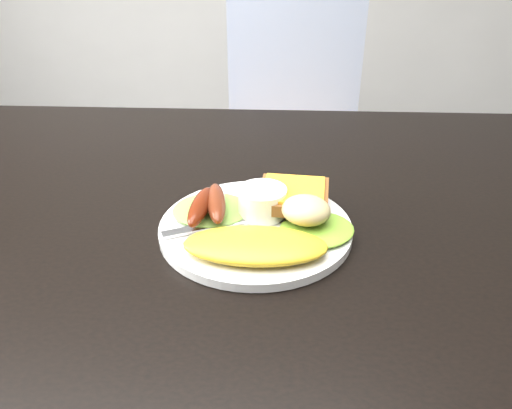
{
  "coord_description": "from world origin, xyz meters",
  "views": [
    {
      "loc": [
        0.05,
        -0.54,
        1.07
      ],
      "look_at": [
        0.02,
        -0.04,
        0.78
      ],
      "focal_mm": 35.0,
      "sensor_mm": 36.0,
      "label": 1
    }
  ],
  "objects_px": {
    "dining_table": "(238,225)",
    "plate": "(256,228)",
    "person": "(172,71)",
    "dining_chair": "(293,149)"
  },
  "relations": [
    {
      "from": "dining_table",
      "to": "plate",
      "type": "height_order",
      "value": "plate"
    },
    {
      "from": "plate",
      "to": "person",
      "type": "bearing_deg",
      "value": 108.98
    },
    {
      "from": "dining_table",
      "to": "dining_chair",
      "type": "relative_size",
      "value": 2.73
    },
    {
      "from": "dining_chair",
      "to": "plate",
      "type": "bearing_deg",
      "value": -100.69
    },
    {
      "from": "dining_table",
      "to": "person",
      "type": "height_order",
      "value": "person"
    },
    {
      "from": "dining_chair",
      "to": "person",
      "type": "distance_m",
      "value": 0.52
    },
    {
      "from": "person",
      "to": "dining_chair",
      "type": "bearing_deg",
      "value": -156.37
    },
    {
      "from": "dining_table",
      "to": "dining_chair",
      "type": "xyz_separation_m",
      "value": [
        0.1,
        0.91,
        -0.28
      ]
    },
    {
      "from": "dining_table",
      "to": "plate",
      "type": "distance_m",
      "value": 0.06
    },
    {
      "from": "dining_chair",
      "to": "dining_table",
      "type": "bearing_deg",
      "value": -102.45
    }
  ]
}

